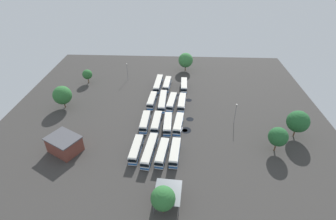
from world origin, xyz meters
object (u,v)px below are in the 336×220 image
object	(u,v)px
bus_row0_slot0	(158,84)
tree_north_edge	(87,74)
tree_northwest	(278,137)
tree_east_edge	(62,95)
tree_west_edge	(163,198)
maintenance_shelter	(168,192)
bus_row3_slot2	(162,153)
lamp_post_far_corner	(127,71)
bus_row2_slot0	(145,122)
bus_row2_slot3	(178,124)
bus_row2_slot2	(168,124)
lamp_post_by_building	(235,113)
bus_row0_slot3	(184,85)
tree_northeast	(298,121)
bus_row1_slot0	(152,101)
bus_row1_slot1	(163,101)
depot_building	(64,144)
bus_row3_slot1	(150,150)
bus_row0_slot1	(167,84)
bus_row1_slot3	(182,103)
tree_south_edge	(186,60)
bus_row3_slot0	(136,149)
bus_row2_slot1	(156,123)
bus_row3_slot3	(175,152)
bus_row1_slot2	(172,102)

from	to	relation	value
bus_row0_slot0	tree_north_edge	bearing A→B (deg)	-95.15
bus_row0_slot0	tree_northwest	distance (m)	57.73
tree_east_edge	tree_west_edge	distance (m)	62.85
maintenance_shelter	tree_west_edge	world-z (taller)	tree_west_edge
bus_row3_slot2	lamp_post_far_corner	distance (m)	56.75
bus_row2_slot0	bus_row2_slot3	bearing A→B (deg)	86.54
bus_row2_slot0	bus_row3_slot2	size ratio (longest dim) A/B	0.95
bus_row2_slot2	lamp_post_far_corner	distance (m)	43.55
lamp_post_by_building	tree_north_edge	distance (m)	69.83
bus_row0_slot3	tree_northeast	distance (m)	49.68
bus_row1_slot0	bus_row3_slot2	bearing A→B (deg)	11.30
bus_row1_slot1	tree_east_edge	world-z (taller)	tree_east_edge
depot_building	tree_north_edge	bearing A→B (deg)	-171.38
bus_row3_slot1	bus_row2_slot0	bearing A→B (deg)	-167.64
bus_row0_slot1	bus_row3_slot1	xyz separation A→B (m)	(44.44, -3.22, 0.00)
bus_row1_slot3	bus_row0_slot1	bearing A→B (deg)	-156.65
maintenance_shelter	tree_south_edge	distance (m)	81.36
bus_row0_slot1	tree_northwest	size ratio (longest dim) A/B	1.33
bus_row1_slot0	bus_row3_slot0	size ratio (longest dim) A/B	0.94
bus_row2_slot1	bus_row3_slot3	size ratio (longest dim) A/B	1.00
lamp_post_by_building	tree_northeast	distance (m)	20.48
bus_row2_slot1	tree_south_edge	xyz separation A→B (m)	(-49.10, 10.86, 3.88)
bus_row2_slot1	tree_west_edge	xyz separation A→B (m)	(35.03, 4.60, 3.38)
bus_row0_slot0	tree_north_edge	distance (m)	33.58
bus_row3_slot2	bus_row3_slot3	distance (m)	3.93
bus_row3_slot2	depot_building	world-z (taller)	depot_building
bus_row1_slot2	bus_row3_slot0	bearing A→B (deg)	-19.38
bus_row1_slot2	bus_row3_slot0	world-z (taller)	same
bus_row3_slot1	maintenance_shelter	size ratio (longest dim) A/B	1.69
bus_row1_slot1	tree_northwest	distance (m)	45.70
bus_row1_slot0	bus_row3_slot3	xyz separation A→B (m)	(30.46, 10.07, 0.00)
bus_row2_slot1	bus_row3_slot3	bearing A→B (deg)	24.51
bus_row2_slot1	bus_row0_slot3	bearing A→B (deg)	160.92
bus_row2_slot0	maintenance_shelter	world-z (taller)	maintenance_shelter
bus_row2_slot0	bus_row1_slot1	bearing A→B (deg)	159.63
bus_row1_slot0	lamp_post_far_corner	size ratio (longest dim) A/B	1.29
tree_northwest	tree_east_edge	world-z (taller)	tree_east_edge
bus_row3_slot2	maintenance_shelter	bearing A→B (deg)	8.70
bus_row0_slot0	bus_row2_slot3	xyz separation A→B (m)	(30.48, 9.62, -0.00)
lamp_post_by_building	tree_northeast	world-z (taller)	tree_northeast
bus_row1_slot1	lamp_post_by_building	bearing A→B (deg)	68.10
bus_row0_slot1	bus_row1_slot3	xyz separation A→B (m)	(15.60, 6.74, -0.00)
tree_northwest	bus_row1_slot0	bearing A→B (deg)	-121.92
bus_row0_slot3	bus_row1_slot1	size ratio (longest dim) A/B	0.76
bus_row1_slot1	bus_row0_slot0	bearing A→B (deg)	-168.83
bus_row2_slot2	bus_row0_slot1	bearing A→B (deg)	-176.77
bus_row1_slot0	bus_row2_slot2	distance (m)	17.29
bus_row3_slot1	lamp_post_by_building	xyz separation A→B (m)	(-18.66, 29.30, 2.58)
bus_row0_slot3	bus_row1_slot1	world-z (taller)	same
bus_row0_slot1	bus_row2_slot0	bearing A→B (deg)	-12.43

